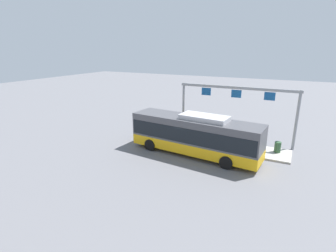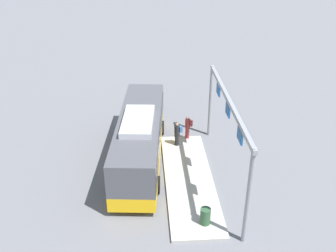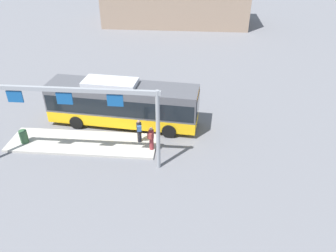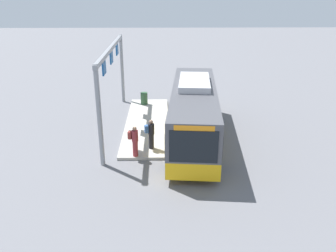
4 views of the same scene
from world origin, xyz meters
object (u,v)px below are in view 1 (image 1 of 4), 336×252
at_px(person_boarding, 183,128).
at_px(person_waiting_near, 188,131).
at_px(trash_bin, 278,147).
at_px(bus_main, 194,134).

relative_size(person_boarding, person_waiting_near, 1.00).
xyz_separation_m(person_waiting_near, trash_bin, (-7.73, -0.73, -0.44)).
distance_m(person_boarding, trash_bin, 8.65).
bearing_deg(person_boarding, person_waiting_near, 61.32).
height_order(person_boarding, trash_bin, person_boarding).
distance_m(bus_main, person_waiting_near, 3.02).
xyz_separation_m(bus_main, trash_bin, (-6.17, -3.20, -1.20)).
relative_size(person_waiting_near, trash_bin, 1.86).
xyz_separation_m(bus_main, person_boarding, (2.47, -3.28, -0.76)).
height_order(bus_main, trash_bin, bus_main).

